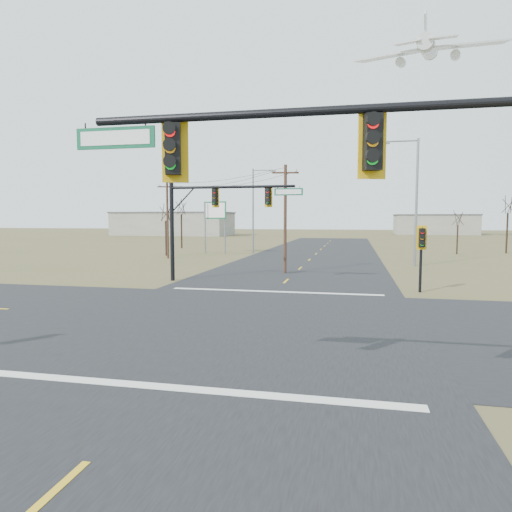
# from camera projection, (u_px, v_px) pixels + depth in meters

# --- Properties ---
(ground) EXTENTS (320.00, 320.00, 0.00)m
(ground) POSITION_uv_depth(u_px,v_px,m) (243.00, 321.00, 18.43)
(ground) COLOR brown
(ground) RESTS_ON ground
(road_ew) EXTENTS (160.00, 14.00, 0.02)m
(road_ew) POSITION_uv_depth(u_px,v_px,m) (243.00, 321.00, 18.43)
(road_ew) COLOR black
(road_ew) RESTS_ON ground
(road_ns) EXTENTS (14.00, 160.00, 0.02)m
(road_ns) POSITION_uv_depth(u_px,v_px,m) (243.00, 321.00, 18.43)
(road_ns) COLOR black
(road_ns) RESTS_ON ground
(stop_bar_near) EXTENTS (12.00, 0.40, 0.01)m
(stop_bar_near) POSITION_uv_depth(u_px,v_px,m) (169.00, 387.00, 11.12)
(stop_bar_near) COLOR silver
(stop_bar_near) RESTS_ON road_ns
(stop_bar_far) EXTENTS (12.00, 0.40, 0.01)m
(stop_bar_far) POSITION_uv_depth(u_px,v_px,m) (274.00, 292.00, 25.73)
(stop_bar_far) COLOR silver
(stop_bar_far) RESTS_ON road_ns
(mast_arm_near) EXTENTS (10.34, 0.56, 6.79)m
(mast_arm_near) POSITION_uv_depth(u_px,v_px,m) (382.00, 175.00, 8.58)
(mast_arm_near) COLOR black
(mast_arm_near) RESTS_ON ground
(mast_arm_far) EXTENTS (8.84, 0.58, 6.76)m
(mast_arm_far) POSITION_uv_depth(u_px,v_px,m) (216.00, 207.00, 29.51)
(mast_arm_far) COLOR black
(mast_arm_far) RESTS_ON ground
(pedestal_signal_ne) EXTENTS (0.59, 0.50, 3.78)m
(pedestal_signal_ne) POSITION_uv_depth(u_px,v_px,m) (422.00, 243.00, 25.30)
(pedestal_signal_ne) COLOR black
(pedestal_signal_ne) RESTS_ON ground
(utility_pole_near) EXTENTS (1.99, 0.46, 8.17)m
(utility_pole_near) POSITION_uv_depth(u_px,v_px,m) (285.00, 217.00, 34.41)
(utility_pole_near) COLOR #4C2F20
(utility_pole_near) RESTS_ON ground
(utility_pole_far) EXTENTS (1.89, 0.75, 8.01)m
(utility_pole_far) POSITION_uv_depth(u_px,v_px,m) (167.00, 218.00, 47.21)
(utility_pole_far) COLOR #4C2F20
(utility_pole_far) RESTS_ON ground
(highway_sign) EXTENTS (3.09, 1.27, 6.17)m
(highway_sign) POSITION_uv_depth(u_px,v_px,m) (215.00, 217.00, 54.09)
(highway_sign) COLOR slate
(highway_sign) RESTS_ON ground
(streetlight_a) EXTENTS (3.07, 0.33, 11.02)m
(streetlight_a) POSITION_uv_depth(u_px,v_px,m) (414.00, 195.00, 39.49)
(streetlight_a) COLOR slate
(streetlight_a) RESTS_ON ground
(streetlight_c) EXTENTS (2.80, 0.41, 10.01)m
(streetlight_c) POSITION_uv_depth(u_px,v_px,m) (255.00, 206.00, 53.98)
(streetlight_c) COLOR slate
(streetlight_c) RESTS_ON ground
(bare_tree_a) EXTENTS (2.96, 2.96, 6.14)m
(bare_tree_a) POSITION_uv_depth(u_px,v_px,m) (166.00, 212.00, 50.67)
(bare_tree_a) COLOR black
(bare_tree_a) RESTS_ON ground
(bare_tree_b) EXTENTS (3.19, 3.19, 7.28)m
(bare_tree_b) POSITION_uv_depth(u_px,v_px,m) (181.00, 207.00, 63.42)
(bare_tree_b) COLOR black
(bare_tree_b) RESTS_ON ground
(bare_tree_c) EXTENTS (2.77, 2.77, 5.41)m
(bare_tree_c) POSITION_uv_depth(u_px,v_px,m) (458.00, 218.00, 52.86)
(bare_tree_c) COLOR black
(bare_tree_c) RESTS_ON ground
(bare_tree_d) EXTENTS (3.30, 3.30, 7.25)m
(bare_tree_d) POSITION_uv_depth(u_px,v_px,m) (508.00, 204.00, 54.13)
(bare_tree_d) COLOR black
(bare_tree_d) RESTS_ON ground
(warehouse_left) EXTENTS (28.00, 14.00, 5.50)m
(warehouse_left) POSITION_uv_depth(u_px,v_px,m) (174.00, 224.00, 114.30)
(warehouse_left) COLOR #9B9589
(warehouse_left) RESTS_ON ground
(warehouse_mid) EXTENTS (20.00, 12.00, 5.00)m
(warehouse_mid) POSITION_uv_depth(u_px,v_px,m) (435.00, 225.00, 120.12)
(warehouse_mid) COLOR #9B9589
(warehouse_mid) RESTS_ON ground
(jet_airliner) EXTENTS (21.38, 22.22, 11.66)m
(jet_airliner) POSITION_uv_depth(u_px,v_px,m) (428.00, 48.00, 87.49)
(jet_airliner) COLOR silver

